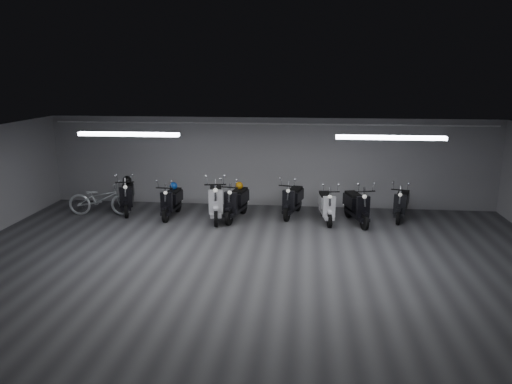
# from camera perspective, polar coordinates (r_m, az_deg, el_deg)

# --- Properties ---
(floor) EXTENTS (14.00, 10.00, 0.01)m
(floor) POSITION_cam_1_polar(r_m,az_deg,el_deg) (10.81, -0.54, -8.64)
(floor) COLOR #3B3B3D
(floor) RESTS_ON ground
(ceiling) EXTENTS (14.00, 10.00, 0.01)m
(ceiling) POSITION_cam_1_polar(r_m,az_deg,el_deg) (10.07, -0.57, 6.29)
(ceiling) COLOR gray
(ceiling) RESTS_ON ground
(back_wall) EXTENTS (14.00, 0.01, 2.80)m
(back_wall) POSITION_cam_1_polar(r_m,az_deg,el_deg) (15.22, 1.55, 3.52)
(back_wall) COLOR #98989A
(back_wall) RESTS_ON ground
(front_wall) EXTENTS (14.00, 0.01, 2.80)m
(front_wall) POSITION_cam_1_polar(r_m,az_deg,el_deg) (5.74, -6.32, -14.70)
(front_wall) COLOR #98989A
(front_wall) RESTS_ON ground
(fluor_strip_left) EXTENTS (2.40, 0.18, 0.08)m
(fluor_strip_left) POSITION_cam_1_polar(r_m,az_deg,el_deg) (11.76, -14.80, 6.61)
(fluor_strip_left) COLOR white
(fluor_strip_left) RESTS_ON ceiling
(fluor_strip_right) EXTENTS (2.40, 0.18, 0.08)m
(fluor_strip_right) POSITION_cam_1_polar(r_m,az_deg,el_deg) (11.17, 15.60, 6.19)
(fluor_strip_right) COLOR white
(fluor_strip_right) RESTS_ON ceiling
(conduit) EXTENTS (13.60, 0.05, 0.05)m
(conduit) POSITION_cam_1_polar(r_m,az_deg,el_deg) (14.96, 1.56, 8.06)
(conduit) COLOR white
(conduit) RESTS_ON back_wall
(scooter_0) EXTENTS (1.07, 1.88, 1.33)m
(scooter_0) POSITION_cam_1_polar(r_m,az_deg,el_deg) (15.08, -14.97, 0.09)
(scooter_0) COLOR black
(scooter_0) RESTS_ON floor
(scooter_1) EXTENTS (0.65, 1.70, 1.24)m
(scooter_1) POSITION_cam_1_polar(r_m,az_deg,el_deg) (14.33, -9.96, -0.53)
(scooter_1) COLOR black
(scooter_1) RESTS_ON floor
(scooter_2) EXTENTS (0.99, 2.06, 1.47)m
(scooter_2) POSITION_cam_1_polar(r_m,az_deg,el_deg) (13.89, -4.76, -0.34)
(scooter_2) COLOR silver
(scooter_2) RESTS_ON floor
(scooter_3) EXTENTS (0.96, 1.88, 1.34)m
(scooter_3) POSITION_cam_1_polar(r_m,az_deg,el_deg) (13.91, -2.34, -0.56)
(scooter_3) COLOR black
(scooter_3) RESTS_ON floor
(scooter_5) EXTENTS (0.99, 1.82, 1.29)m
(scooter_5) POSITION_cam_1_polar(r_m,az_deg,el_deg) (14.25, 4.37, -0.35)
(scooter_5) COLOR black
(scooter_5) RESTS_ON floor
(scooter_6) EXTENTS (0.76, 1.74, 1.25)m
(scooter_6) POSITION_cam_1_polar(r_m,az_deg,el_deg) (13.81, 8.33, -0.99)
(scooter_6) COLOR silver
(scooter_6) RESTS_ON floor
(scooter_7) EXTENTS (1.06, 1.87, 1.32)m
(scooter_7) POSITION_cam_1_polar(r_m,az_deg,el_deg) (13.79, 11.81, -1.01)
(scooter_7) COLOR black
(scooter_7) RESTS_ON floor
(scooter_8) EXTENTS (1.02, 1.75, 1.24)m
(scooter_8) POSITION_cam_1_polar(r_m,az_deg,el_deg) (14.49, 16.81, -0.77)
(scooter_8) COLOR black
(scooter_8) RESTS_ON floor
(bicycle) EXTENTS (1.94, 0.85, 1.22)m
(bicycle) POSITION_cam_1_polar(r_m,az_deg,el_deg) (15.06, -17.90, -0.35)
(bicycle) COLOR silver
(bicycle) RESTS_ON floor
(helmet_0) EXTENTS (0.23, 0.23, 0.23)m
(helmet_0) POSITION_cam_1_polar(r_m,az_deg,el_deg) (14.07, -2.00, 0.76)
(helmet_0) COLOR #C57B0B
(helmet_0) RESTS_ON scooter_3
(helmet_1) EXTENTS (0.23, 0.23, 0.23)m
(helmet_1) POSITION_cam_1_polar(r_m,az_deg,el_deg) (14.48, -9.71, 0.71)
(helmet_1) COLOR #0D3A92
(helmet_1) RESTS_ON scooter_1
(helmet_2) EXTENTS (0.26, 0.26, 0.26)m
(helmet_2) POSITION_cam_1_polar(r_m,az_deg,el_deg) (15.26, -14.97, 1.37)
(helmet_2) COLOR black
(helmet_2) RESTS_ON scooter_0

